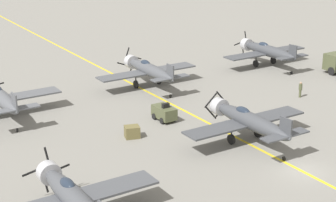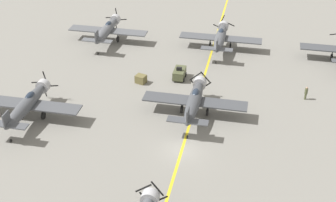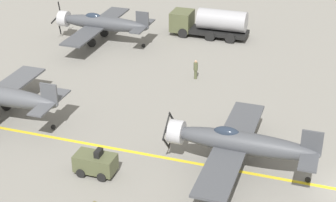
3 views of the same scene
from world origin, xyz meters
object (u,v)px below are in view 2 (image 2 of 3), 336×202
(airplane_far_left, at_px, (107,30))
(tow_tractor, at_px, (179,73))
(airplane_mid_center, at_px, (194,101))
(supply_crate_by_tanker, at_px, (141,79))
(airplane_far_center, at_px, (220,37))
(airplane_mid_left, at_px, (28,104))
(ground_crew_walking, at_px, (306,93))

(airplane_far_left, xyz_separation_m, tow_tractor, (12.88, -9.19, -1.22))
(airplane_far_left, distance_m, airplane_mid_center, 23.87)
(airplane_mid_center, distance_m, supply_crate_by_tanker, 10.24)
(airplane_far_center, distance_m, airplane_mid_center, 18.33)
(tow_tractor, xyz_separation_m, supply_crate_by_tanker, (-4.68, -2.11, -0.26))
(airplane_far_left, distance_m, tow_tractor, 15.87)
(airplane_mid_center, height_order, supply_crate_by_tanker, airplane_mid_center)
(airplane_far_center, distance_m, supply_crate_by_tanker, 15.04)
(airplane_far_left, bearing_deg, airplane_mid_center, -30.01)
(airplane_mid_center, xyz_separation_m, tow_tractor, (-3.30, 8.36, -1.22))
(airplane_mid_left, relative_size, supply_crate_by_tanker, 9.38)
(airplane_mid_left, height_order, tow_tractor, airplane_mid_left)
(airplane_far_left, height_order, supply_crate_by_tanker, airplane_far_left)
(airplane_far_left, bearing_deg, airplane_far_center, 19.85)
(tow_tractor, relative_size, supply_crate_by_tanker, 2.03)
(ground_crew_walking, height_order, supply_crate_by_tanker, ground_crew_walking)
(tow_tractor, height_order, ground_crew_walking, tow_tractor)
(airplane_far_left, bearing_deg, supply_crate_by_tanker, -36.71)
(airplane_mid_left, bearing_deg, airplane_far_center, 54.40)
(airplane_far_left, height_order, tow_tractor, airplane_far_left)
(airplane_mid_left, height_order, supply_crate_by_tanker, airplane_mid_left)
(airplane_mid_left, bearing_deg, airplane_far_left, 89.00)
(airplane_far_center, bearing_deg, airplane_mid_left, -113.57)
(airplane_far_center, distance_m, airplane_far_left, 17.08)
(airplane_far_center, relative_size, ground_crew_walking, 6.98)
(airplane_far_left, bearing_deg, ground_crew_walking, -3.83)
(airplane_far_left, height_order, ground_crew_walking, airplane_far_left)
(airplane_mid_left, xyz_separation_m, ground_crew_walking, (30.94, 10.93, -1.07))
(airplane_mid_left, relative_size, airplane_far_left, 1.00)
(airplane_far_left, distance_m, ground_crew_walking, 31.00)
(ground_crew_walking, bearing_deg, airplane_far_left, 158.85)
(airplane_far_center, bearing_deg, ground_crew_walking, -28.93)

